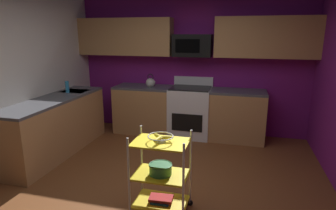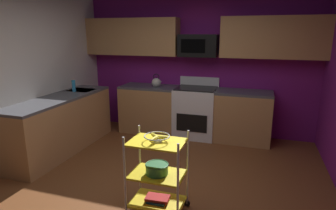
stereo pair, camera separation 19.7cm
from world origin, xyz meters
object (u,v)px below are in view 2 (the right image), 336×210
oven_range (196,112)px  kettle (156,82)px  mixing_bowl_large (157,169)px  dish_soap_bottle (74,86)px  rolling_cart (157,174)px  microwave (198,46)px  fruit_bowl (157,137)px  book_stack (158,199)px

oven_range → kettle: 0.94m
mixing_bowl_large → kettle: 2.71m
mixing_bowl_large → dish_soap_bottle: size_ratio=1.26×
rolling_cart → dish_soap_bottle: size_ratio=4.57×
oven_range → microwave: size_ratio=1.57×
rolling_cart → fruit_bowl: 0.42m
oven_range → fruit_bowl: oven_range is taller
oven_range → rolling_cart: oven_range is taller
microwave → rolling_cart: bearing=-87.0°
oven_range → fruit_bowl: size_ratio=4.04×
microwave → mixing_bowl_large: microwave is taller
oven_range → book_stack: (0.14, -2.50, -0.32)m
mixing_bowl_large → fruit_bowl: bearing=0.0°
mixing_bowl_large → microwave: bearing=93.0°
microwave → book_stack: bearing=-87.0°
fruit_bowl → book_stack: (0.00, 0.00, -0.72)m
oven_range → mixing_bowl_large: bearing=-86.9°
kettle → dish_soap_bottle: kettle is taller
rolling_cart → book_stack: rolling_cart is taller
rolling_cart → dish_soap_bottle: dish_soap_bottle is taller
dish_soap_bottle → microwave: bearing=27.1°
fruit_bowl → kettle: bearing=110.3°
rolling_cart → kettle: kettle is taller
oven_range → microwave: bearing=90.3°
rolling_cart → oven_range: bearing=93.2°
oven_range → fruit_bowl: 2.54m
oven_range → dish_soap_bottle: 2.27m
microwave → rolling_cart: (0.14, -2.61, -1.25)m
fruit_bowl → book_stack: size_ratio=1.02×
mixing_bowl_large → book_stack: size_ratio=0.95×
oven_range → fruit_bowl: bearing=-86.8°
oven_range → rolling_cart: 2.51m
rolling_cart → fruit_bowl: size_ratio=3.36×
fruit_bowl → kettle: (-0.92, 2.50, 0.12)m
rolling_cart → mixing_bowl_large: size_ratio=3.63×
oven_range → rolling_cart: (0.14, -2.50, -0.02)m
fruit_bowl → mixing_bowl_large: fruit_bowl is taller
rolling_cart → book_stack: size_ratio=3.44×
rolling_cart → dish_soap_bottle: bearing=143.4°
oven_range → book_stack: bearing=-86.8°
dish_soap_bottle → oven_range: bearing=24.7°
book_stack → dish_soap_bottle: dish_soap_bottle is taller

